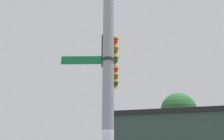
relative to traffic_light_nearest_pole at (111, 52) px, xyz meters
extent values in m
cylinder|color=gray|center=(1.47, 0.99, -1.86)|extent=(0.31, 0.31, 6.83)
cylinder|color=gray|center=(-1.02, -0.73, 0.78)|extent=(5.08, 3.57, 0.16)
cylinder|color=black|center=(0.00, -0.02, 0.61)|extent=(0.08, 0.08, 0.18)
cube|color=gold|center=(0.00, -0.02, -0.01)|extent=(0.36, 0.30, 1.05)
sphere|color=red|center=(0.00, 0.17, 0.34)|extent=(0.22, 0.22, 0.22)
cube|color=gold|center=(0.00, 0.19, 0.44)|extent=(0.24, 0.20, 0.03)
sphere|color=brown|center=(0.00, 0.17, -0.01)|extent=(0.22, 0.22, 0.22)
cube|color=gold|center=(0.00, 0.19, 0.09)|extent=(0.24, 0.20, 0.03)
sphere|color=#0F4C19|center=(0.00, 0.17, -0.36)|extent=(0.22, 0.22, 0.22)
cube|color=gold|center=(0.00, 0.19, -0.26)|extent=(0.24, 0.20, 0.03)
cube|color=black|center=(0.00, -0.19, -0.01)|extent=(0.54, 0.03, 1.22)
cylinder|color=black|center=(-2.85, -1.99, 0.61)|extent=(0.08, 0.08, 0.18)
cube|color=gold|center=(-2.85, -1.99, -0.01)|extent=(0.36, 0.30, 1.05)
sphere|color=red|center=(-2.85, -1.80, 0.34)|extent=(0.22, 0.22, 0.22)
cube|color=gold|center=(-2.85, -1.78, 0.44)|extent=(0.24, 0.20, 0.03)
sphere|color=brown|center=(-2.85, -1.80, -0.01)|extent=(0.22, 0.22, 0.22)
cube|color=gold|center=(-2.85, -1.78, 0.09)|extent=(0.24, 0.20, 0.03)
sphere|color=#0F4C19|center=(-2.85, -1.80, -0.36)|extent=(0.22, 0.22, 0.22)
cube|color=gold|center=(-2.85, -1.78, -0.26)|extent=(0.24, 0.20, 0.03)
cube|color=black|center=(-2.85, -2.16, -0.01)|extent=(0.54, 0.03, 1.22)
cube|color=#147238|center=(1.88, 0.40, -0.94)|extent=(0.65, 0.92, 0.22)
cube|color=white|center=(1.88, 0.41, -0.94)|extent=(0.63, 0.91, 0.04)
cylinder|color=#262626|center=(1.47, 0.99, -0.94)|extent=(0.35, 0.35, 0.08)
cube|color=black|center=(-11.36, -2.68, -1.06)|extent=(8.40, 10.16, 0.30)
sphere|color=#28602D|center=(-15.89, -3.66, -0.16)|extent=(3.38, 3.38, 3.38)
camera|label=1|loc=(6.33, 4.66, -3.08)|focal=38.33mm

